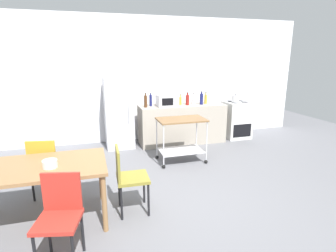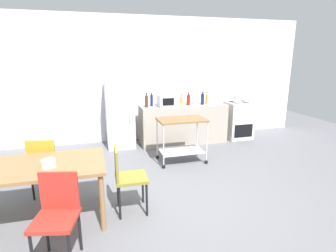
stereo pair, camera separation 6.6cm
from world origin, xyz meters
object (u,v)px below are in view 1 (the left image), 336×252
Objects in this scene: bottle_soy_sauce at (193,100)px; dining_table at (41,172)px; stove_oven at (236,120)px; bottle_hot_sauce at (180,101)px; chair_red at (60,213)px; bottle_sesame_oil at (201,99)px; bottle_soda at (206,99)px; chair_mustard at (46,164)px; bottle_olive_oil at (151,100)px; chair_olive at (128,175)px; bottle_vinegar at (146,101)px; bottle_sparkling_water at (187,100)px; kettle at (235,99)px; kitchen_cart at (181,133)px; microwave at (167,101)px; fruit_bowl at (50,164)px; refrigerator at (119,113)px.

dining_table is at bearing -138.50° from bottle_soy_sauce.
stove_oven is 1.58m from bottle_hot_sauce.
chair_red is 4.36m from bottle_sesame_oil.
dining_table is 5.50× the size of bottle_soda.
bottle_olive_oil reaches higher than chair_mustard.
bottle_vinegar is (0.79, 2.57, 0.52)m from chair_olive.
bottle_soy_sauce is (0.17, 0.07, -0.02)m from bottle_sparkling_water.
bottle_sesame_oil is at bearing -5.70° from bottle_olive_oil.
bottle_soda is at bearing 4.06° from bottle_sparkling_water.
bottle_soda is (3.31, 1.92, 0.49)m from chair_mustard.
bottle_sparkling_water is (-1.33, -0.04, 0.57)m from stove_oven.
stove_oven is 0.57m from kettle.
kitchen_cart is 1.59m from bottle_soda.
bottle_olive_oil reaches higher than kettle.
fruit_bowl is (-2.17, -2.61, -0.24)m from microwave.
chair_mustard is 2.43m from kitchen_cart.
bottle_hot_sauce is 0.33m from bottle_soy_sauce.
bottle_sparkling_water is 3.76m from fruit_bowl.
refrigerator is 2.80m from kettle.
bottle_soy_sauce is (2.96, 2.62, 0.33)m from dining_table.
chair_red is 0.57× the size of refrigerator.
bottle_soy_sauce reaches higher than kitchen_cart.
bottle_vinegar is (-2.32, -0.06, 0.58)m from stove_oven.
microwave reaches higher than bottle_soy_sauce.
refrigerator is at bearing 175.43° from bottle_sesame_oil.
bottle_hot_sauce is (-1.48, 0.02, 0.55)m from stove_oven.
chair_olive and chair_mustard have the same top height.
microwave is at bearing -24.48° from chair_olive.
kettle is (2.99, 2.54, 0.48)m from chair_olive.
bottle_sesame_oil reaches higher than bottle_hot_sauce.
microwave is 1.83× the size of bottle_soy_sauce.
microwave is (2.03, 3.24, 0.51)m from chair_red.
kettle reaches higher than dining_table.
bottle_hot_sauce is 3.69m from fruit_bowl.
chair_mustard is 3.54× the size of bottle_soy_sauce.
microwave is at bearing -170.92° from bottle_soy_sauce.
refrigerator is 0.65m from bottle_vinegar.
microwave is 1.69× the size of bottle_soda.
bottle_sparkling_water reaches higher than dining_table.
chair_red is 2.94m from kitchen_cart.
bottle_olive_oil reaches higher than microwave.
dining_table is 1.69× the size of chair_olive.
bottle_vinegar is 0.18m from bottle_olive_oil.
bottle_soy_sauce reaches higher than stove_oven.
fruit_bowl is 0.69× the size of kettle.
chair_red is at bearing -127.66° from bottle_sparkling_water.
bottle_olive_oil is at bearing 76.65° from chair_red.
chair_mustard is 2.79× the size of bottle_vinegar.
refrigerator reaches higher than bottle_sparkling_water.
chair_olive is 1.00× the size of chair_red.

